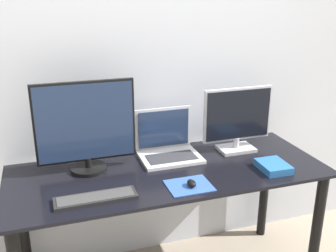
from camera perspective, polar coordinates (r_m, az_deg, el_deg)
wall_back at (r=2.38m, az=-2.97°, el=8.35°), size 7.00×0.05×2.50m
desk at (r=2.23m, az=0.12°, el=-9.59°), size 1.73×0.68×0.76m
monitor_left at (r=2.11m, az=-11.86°, el=-0.15°), size 0.53×0.20×0.49m
monitor_right at (r=2.39m, az=10.04°, el=0.96°), size 0.43×0.15×0.39m
laptop at (r=2.32m, az=-0.07°, el=-2.79°), size 0.35×0.27×0.27m
keyboard at (r=1.91m, az=-10.43°, el=-10.23°), size 0.39×0.12×0.02m
mousepad at (r=2.00m, az=3.08°, el=-8.64°), size 0.22×0.18×0.00m
mouse at (r=1.98m, az=3.43°, el=-8.30°), size 0.04×0.07×0.03m
book at (r=2.23m, az=15.03°, el=-5.68°), size 0.15×0.19×0.04m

